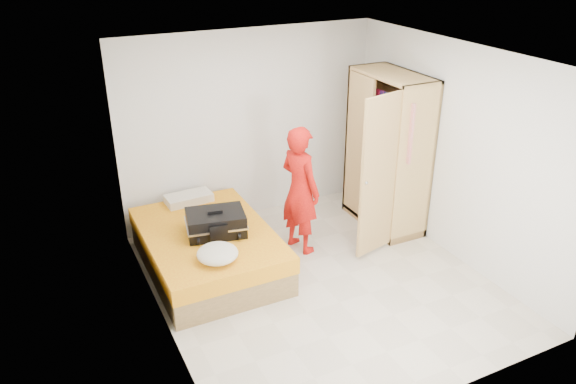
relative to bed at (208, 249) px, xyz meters
name	(u,v)px	position (x,y,z in m)	size (l,w,h in m)	color
room	(323,180)	(1.05, -0.86, 1.05)	(4.00, 4.02, 2.60)	beige
bed	(208,249)	(0.00, 0.00, 0.00)	(1.42, 2.02, 0.50)	#A07C49
wardrobe	(387,157)	(2.50, -0.01, 0.75)	(1.16, 1.32, 2.10)	#DFC06D
person	(300,190)	(1.20, -0.06, 0.57)	(0.60, 0.39, 1.63)	red
suitcase	(216,223)	(0.09, -0.09, 0.38)	(0.77, 0.63, 0.29)	black
round_cushion	(217,254)	(-0.10, -0.66, 0.33)	(0.45, 0.45, 0.17)	beige
pillow	(189,198)	(0.04, 0.85, 0.30)	(0.59, 0.30, 0.11)	beige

